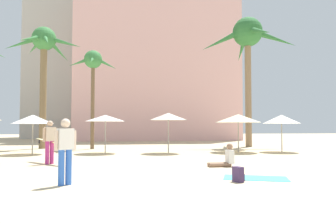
{
  "coord_description": "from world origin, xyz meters",
  "views": [
    {
      "loc": [
        -0.94,
        -6.35,
        1.53
      ],
      "look_at": [
        0.8,
        6.56,
        2.11
      ],
      "focal_mm": 34.74,
      "sensor_mm": 36.0,
      "label": 1
    }
  ],
  "objects_px": {
    "cafe_umbrella_3": "(168,117)",
    "backpack": "(238,175)",
    "palm_tree_center": "(44,51)",
    "cafe_umbrella_1": "(33,119)",
    "cafe_umbrella_0": "(281,119)",
    "beach_towel": "(256,178)",
    "person_far_left": "(225,159)",
    "cafe_umbrella_2": "(105,118)",
    "person_far_right": "(50,141)",
    "person_mid_right": "(65,148)",
    "palm_tree_left": "(248,40)",
    "cafe_umbrella_5": "(238,118)",
    "palm_tree_right": "(93,67)"
  },
  "relations": [
    {
      "from": "cafe_umbrella_3",
      "to": "backpack",
      "type": "xyz_separation_m",
      "value": [
        0.6,
        -9.9,
        -1.91
      ]
    },
    {
      "from": "palm_tree_center",
      "to": "cafe_umbrella_1",
      "type": "relative_size",
      "value": 3.8
    },
    {
      "from": "cafe_umbrella_0",
      "to": "beach_towel",
      "type": "relative_size",
      "value": 1.21
    },
    {
      "from": "palm_tree_center",
      "to": "cafe_umbrella_0",
      "type": "xyz_separation_m",
      "value": [
        15.06,
        -5.04,
        -4.87
      ]
    },
    {
      "from": "person_far_left",
      "to": "cafe_umbrella_3",
      "type": "bearing_deg",
      "value": -82.01
    },
    {
      "from": "cafe_umbrella_2",
      "to": "person_far_right",
      "type": "distance_m",
      "value": 5.54
    },
    {
      "from": "beach_towel",
      "to": "person_far_right",
      "type": "bearing_deg",
      "value": 145.7
    },
    {
      "from": "cafe_umbrella_3",
      "to": "person_mid_right",
      "type": "height_order",
      "value": "cafe_umbrella_3"
    },
    {
      "from": "palm_tree_left",
      "to": "person_mid_right",
      "type": "xyz_separation_m",
      "value": [
        -10.9,
        -14.75,
        -7.18
      ]
    },
    {
      "from": "palm_tree_left",
      "to": "cafe_umbrella_5",
      "type": "height_order",
      "value": "palm_tree_left"
    },
    {
      "from": "palm_tree_center",
      "to": "backpack",
      "type": "xyz_separation_m",
      "value": [
        8.77,
        -14.86,
        -6.63
      ]
    },
    {
      "from": "cafe_umbrella_1",
      "to": "person_far_right",
      "type": "relative_size",
      "value": 0.97
    },
    {
      "from": "cafe_umbrella_0",
      "to": "cafe_umbrella_3",
      "type": "relative_size",
      "value": 0.97
    },
    {
      "from": "cafe_umbrella_5",
      "to": "person_far_left",
      "type": "relative_size",
      "value": 2.76
    },
    {
      "from": "person_far_right",
      "to": "palm_tree_left",
      "type": "bearing_deg",
      "value": 87.2
    },
    {
      "from": "cafe_umbrella_1",
      "to": "person_far_right",
      "type": "bearing_deg",
      "value": -67.78
    },
    {
      "from": "palm_tree_left",
      "to": "cafe_umbrella_5",
      "type": "relative_size",
      "value": 3.66
    },
    {
      "from": "palm_tree_right",
      "to": "cafe_umbrella_3",
      "type": "height_order",
      "value": "palm_tree_right"
    },
    {
      "from": "cafe_umbrella_1",
      "to": "backpack",
      "type": "relative_size",
      "value": 5.35
    },
    {
      "from": "palm_tree_center",
      "to": "person_far_right",
      "type": "distance_m",
      "value": 11.57
    },
    {
      "from": "person_far_left",
      "to": "person_mid_right",
      "type": "bearing_deg",
      "value": 27.83
    },
    {
      "from": "cafe_umbrella_2",
      "to": "person_far_left",
      "type": "bearing_deg",
      "value": -54.67
    },
    {
      "from": "palm_tree_center",
      "to": "cafe_umbrella_2",
      "type": "height_order",
      "value": "palm_tree_center"
    },
    {
      "from": "beach_towel",
      "to": "palm_tree_right",
      "type": "bearing_deg",
      "value": 114.14
    },
    {
      "from": "cafe_umbrella_1",
      "to": "person_mid_right",
      "type": "relative_size",
      "value": 1.29
    },
    {
      "from": "cafe_umbrella_3",
      "to": "backpack",
      "type": "bearing_deg",
      "value": -86.51
    },
    {
      "from": "palm_tree_center",
      "to": "person_far_left",
      "type": "bearing_deg",
      "value": -50.4
    },
    {
      "from": "cafe_umbrella_0",
      "to": "beach_towel",
      "type": "bearing_deg",
      "value": -120.95
    },
    {
      "from": "palm_tree_right",
      "to": "cafe_umbrella_3",
      "type": "bearing_deg",
      "value": -41.11
    },
    {
      "from": "palm_tree_left",
      "to": "palm_tree_right",
      "type": "relative_size",
      "value": 1.46
    },
    {
      "from": "beach_towel",
      "to": "person_mid_right",
      "type": "xyz_separation_m",
      "value": [
        -5.39,
        -0.42,
        0.95
      ]
    },
    {
      "from": "cafe_umbrella_2",
      "to": "backpack",
      "type": "xyz_separation_m",
      "value": [
        4.21,
        -10.33,
        -1.81
      ]
    },
    {
      "from": "palm_tree_left",
      "to": "beach_towel",
      "type": "xyz_separation_m",
      "value": [
        -5.51,
        -14.33,
        -8.13
      ]
    },
    {
      "from": "cafe_umbrella_1",
      "to": "person_far_right",
      "type": "distance_m",
      "value": 5.42
    },
    {
      "from": "cafe_umbrella_2",
      "to": "cafe_umbrella_3",
      "type": "distance_m",
      "value": 3.63
    },
    {
      "from": "palm_tree_left",
      "to": "cafe_umbrella_1",
      "type": "height_order",
      "value": "palm_tree_left"
    },
    {
      "from": "palm_tree_center",
      "to": "palm_tree_right",
      "type": "xyz_separation_m",
      "value": [
        3.48,
        -0.87,
        -1.18
      ]
    },
    {
      "from": "palm_tree_left",
      "to": "backpack",
      "type": "relative_size",
      "value": 23.61
    },
    {
      "from": "person_far_left",
      "to": "cafe_umbrella_1",
      "type": "bearing_deg",
      "value": -40.85
    },
    {
      "from": "cafe_umbrella_5",
      "to": "person_far_right",
      "type": "relative_size",
      "value": 1.17
    },
    {
      "from": "palm_tree_right",
      "to": "beach_towel",
      "type": "bearing_deg",
      "value": -65.86
    },
    {
      "from": "palm_tree_center",
      "to": "cafe_umbrella_5",
      "type": "bearing_deg",
      "value": -21.27
    },
    {
      "from": "palm_tree_right",
      "to": "cafe_umbrella_0",
      "type": "distance_m",
      "value": 12.84
    },
    {
      "from": "cafe_umbrella_1",
      "to": "beach_towel",
      "type": "height_order",
      "value": "cafe_umbrella_1"
    },
    {
      "from": "palm_tree_center",
      "to": "palm_tree_right",
      "type": "distance_m",
      "value": 3.78
    },
    {
      "from": "palm_tree_left",
      "to": "person_far_left",
      "type": "xyz_separation_m",
      "value": [
        -5.53,
        -11.49,
        -7.84
      ]
    },
    {
      "from": "palm_tree_center",
      "to": "cafe_umbrella_5",
      "type": "xyz_separation_m",
      "value": [
        12.41,
        -4.83,
        -4.82
      ]
    },
    {
      "from": "palm_tree_right",
      "to": "cafe_umbrella_3",
      "type": "xyz_separation_m",
      "value": [
        4.69,
        -4.09,
        -3.55
      ]
    },
    {
      "from": "person_mid_right",
      "to": "cafe_umbrella_2",
      "type": "bearing_deg",
      "value": -36.67
    },
    {
      "from": "cafe_umbrella_3",
      "to": "beach_towel",
      "type": "height_order",
      "value": "cafe_umbrella_3"
    }
  ]
}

